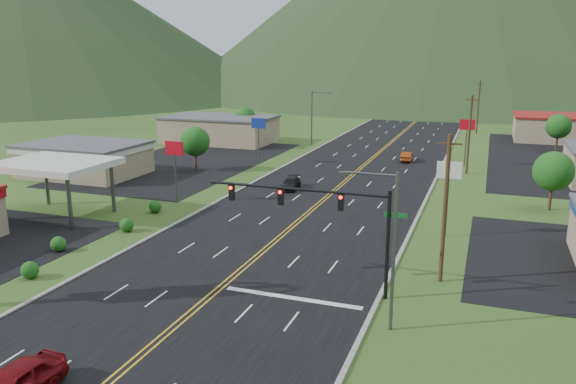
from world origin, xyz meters
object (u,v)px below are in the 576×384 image
(traffic_signal, at_px, (325,211))
(streetlight_west, at_px, (314,115))
(car_dark_mid, at_px, (291,184))
(streetlight_east, at_px, (388,241))
(gas_canopy, at_px, (54,165))
(car_red_far, at_px, (407,157))

(traffic_signal, xyz_separation_m, streetlight_west, (-18.16, 56.00, -0.15))
(streetlight_west, relative_size, car_dark_mid, 2.11)
(streetlight_east, xyz_separation_m, gas_canopy, (-33.18, 12.00, -0.31))
(streetlight_east, xyz_separation_m, streetlight_west, (-22.86, 60.00, 0.00))
(streetlight_east, relative_size, gas_canopy, 0.90)
(gas_canopy, xyz_separation_m, car_red_far, (27.05, 39.07, -4.19))
(traffic_signal, bearing_deg, car_dark_mid, 114.01)
(streetlight_east, xyz_separation_m, car_red_far, (-6.13, 51.07, -4.50))
(car_red_far, bearing_deg, car_dark_mid, 63.22)
(car_dark_mid, xyz_separation_m, car_red_far, (9.91, 21.59, 0.06))
(car_dark_mid, bearing_deg, streetlight_west, 96.48)
(traffic_signal, bearing_deg, car_red_far, 91.75)
(streetlight_west, xyz_separation_m, car_red_far, (16.72, -8.93, -4.50))
(car_red_far, bearing_deg, gas_canopy, 53.19)
(streetlight_east, xyz_separation_m, car_dark_mid, (-16.05, 29.48, -4.56))
(streetlight_west, xyz_separation_m, gas_canopy, (-10.32, -48.00, -0.31))
(streetlight_east, height_order, car_dark_mid, streetlight_east)
(streetlight_west, relative_size, car_red_far, 2.18)
(streetlight_east, distance_m, car_red_far, 51.64)
(gas_canopy, distance_m, car_dark_mid, 24.84)
(traffic_signal, bearing_deg, streetlight_east, -40.39)
(traffic_signal, height_order, streetlight_west, streetlight_west)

